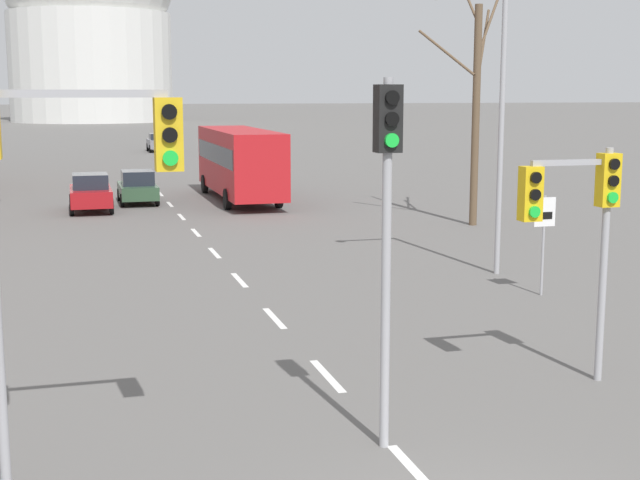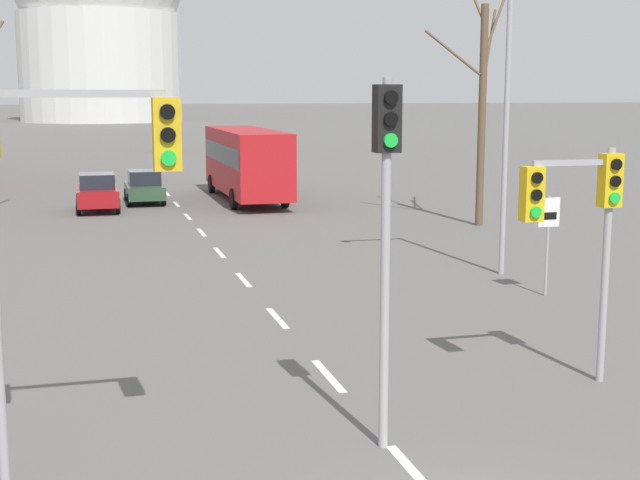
# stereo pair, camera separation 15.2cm
# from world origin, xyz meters

# --- Properties ---
(lane_stripe_0) EXTENTS (0.16, 2.00, 0.01)m
(lane_stripe_0) POSITION_xyz_m (0.00, 2.27, 0.00)
(lane_stripe_0) COLOR silver
(lane_stripe_0) RESTS_ON ground_plane
(lane_stripe_1) EXTENTS (0.16, 2.00, 0.01)m
(lane_stripe_1) POSITION_xyz_m (0.00, 6.77, 0.00)
(lane_stripe_1) COLOR silver
(lane_stripe_1) RESTS_ON ground_plane
(lane_stripe_2) EXTENTS (0.16, 2.00, 0.01)m
(lane_stripe_2) POSITION_xyz_m (0.00, 11.27, 0.00)
(lane_stripe_2) COLOR silver
(lane_stripe_2) RESTS_ON ground_plane
(lane_stripe_3) EXTENTS (0.16, 2.00, 0.01)m
(lane_stripe_3) POSITION_xyz_m (0.00, 15.77, 0.00)
(lane_stripe_3) COLOR silver
(lane_stripe_3) RESTS_ON ground_plane
(lane_stripe_4) EXTENTS (0.16, 2.00, 0.01)m
(lane_stripe_4) POSITION_xyz_m (0.00, 20.27, 0.00)
(lane_stripe_4) COLOR silver
(lane_stripe_4) RESTS_ON ground_plane
(lane_stripe_5) EXTENTS (0.16, 2.00, 0.01)m
(lane_stripe_5) POSITION_xyz_m (0.00, 24.77, 0.00)
(lane_stripe_5) COLOR silver
(lane_stripe_5) RESTS_ON ground_plane
(lane_stripe_6) EXTENTS (0.16, 2.00, 0.01)m
(lane_stripe_6) POSITION_xyz_m (0.00, 29.27, 0.00)
(lane_stripe_6) COLOR silver
(lane_stripe_6) RESTS_ON ground_plane
(lane_stripe_7) EXTENTS (0.16, 2.00, 0.01)m
(lane_stripe_7) POSITION_xyz_m (0.00, 33.77, 0.00)
(lane_stripe_7) COLOR silver
(lane_stripe_7) RESTS_ON ground_plane
(lane_stripe_8) EXTENTS (0.16, 2.00, 0.01)m
(lane_stripe_8) POSITION_xyz_m (0.00, 38.27, 0.00)
(lane_stripe_8) COLOR silver
(lane_stripe_8) RESTS_ON ground_plane
(lane_stripe_9) EXTENTS (0.16, 2.00, 0.01)m
(lane_stripe_9) POSITION_xyz_m (0.00, 42.77, 0.00)
(lane_stripe_9) COLOR silver
(lane_stripe_9) RESTS_ON ground_plane
(lane_stripe_10) EXTENTS (0.16, 2.00, 0.01)m
(lane_stripe_10) POSITION_xyz_m (0.00, 47.27, 0.00)
(lane_stripe_10) COLOR silver
(lane_stripe_10) RESTS_ON ground_plane
(lane_stripe_11) EXTENTS (0.16, 2.00, 0.01)m
(lane_stripe_11) POSITION_xyz_m (0.00, 51.77, 0.00)
(lane_stripe_11) COLOR silver
(lane_stripe_11) RESTS_ON ground_plane
(traffic_signal_near_left) EXTENTS (2.62, 0.34, 5.52)m
(traffic_signal_near_left) POSITION_xyz_m (-4.73, 3.11, 4.20)
(traffic_signal_near_left) COLOR #9E9EA3
(traffic_signal_near_left) RESTS_ON ground_plane
(traffic_signal_centre_tall) EXTENTS (0.36, 0.34, 5.49)m
(traffic_signal_centre_tall) POSITION_xyz_m (-0.12, 3.29, 3.81)
(traffic_signal_centre_tall) COLOR #9E9EA3
(traffic_signal_centre_tall) RESTS_ON ground_plane
(traffic_signal_near_right) EXTENTS (1.90, 0.34, 4.31)m
(traffic_signal_near_right) POSITION_xyz_m (4.22, 5.18, 3.25)
(traffic_signal_near_right) COLOR #9E9EA3
(traffic_signal_near_right) RESTS_ON ground_plane
(speed_limit_sign) EXTENTS (0.60, 0.08, 2.65)m
(speed_limit_sign) POSITION_xyz_m (7.32, 11.74, 1.79)
(speed_limit_sign) COLOR #9E9EA3
(speed_limit_sign) RESTS_ON ground_plane
(street_lamp_right) EXTENTS (2.36, 0.36, 8.14)m
(street_lamp_right) POSITION_xyz_m (7.05, 14.66, 5.03)
(street_lamp_right) COLOR #9E9EA3
(street_lamp_right) RESTS_ON ground_plane
(sedan_near_left) EXTENTS (1.71, 4.28, 1.63)m
(sedan_near_left) POSITION_xyz_m (3.14, 72.46, 0.84)
(sedan_near_left) COLOR slate
(sedan_near_left) RESTS_ON ground_plane
(sedan_near_right) EXTENTS (1.86, 3.91, 1.71)m
(sedan_near_right) POSITION_xyz_m (-3.67, 32.14, 0.86)
(sedan_near_right) COLOR maroon
(sedan_near_right) RESTS_ON ground_plane
(sedan_mid_centre) EXTENTS (1.80, 3.87, 1.59)m
(sedan_mid_centre) POSITION_xyz_m (-1.43, 34.55, 0.79)
(sedan_mid_centre) COLOR #2D4C33
(sedan_mid_centre) RESTS_ON ground_plane
(city_bus) EXTENTS (2.66, 10.80, 3.48)m
(city_bus) POSITION_xyz_m (3.52, 34.40, 2.05)
(city_bus) COLOR red
(city_bus) RESTS_ON ground_plane
(bare_tree_right_near) EXTENTS (3.63, 2.39, 9.98)m
(bare_tree_right_near) POSITION_xyz_m (11.06, 23.88, 4.88)
(bare_tree_right_near) COLOR brown
(bare_tree_right_near) RESTS_ON ground_plane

